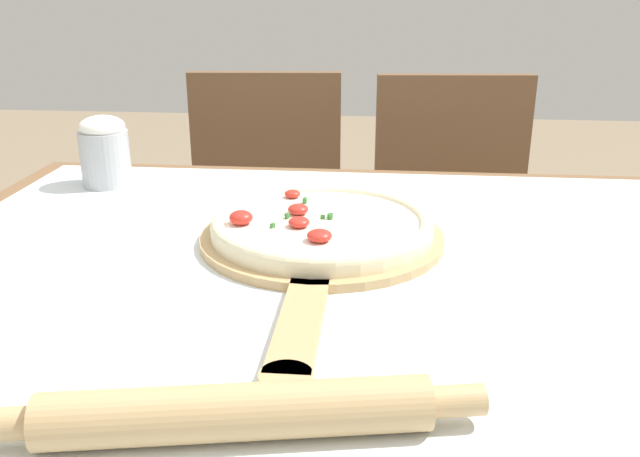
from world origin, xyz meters
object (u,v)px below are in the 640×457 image
at_px(pizza_peel, 320,244).
at_px(pizza, 321,224).
at_px(chair_right, 453,234).
at_px(flour_cup, 104,150).
at_px(chair_left, 265,228).
at_px(rolling_pin, 236,412).

relative_size(pizza_peel, pizza, 1.80).
xyz_separation_m(chair_right, flour_cup, (-0.66, -0.49, 0.32)).
xyz_separation_m(pizza_peel, pizza, (-0.00, 0.03, 0.02)).
distance_m(chair_right, flour_cup, 0.88).
bearing_deg(pizza_peel, chair_left, 105.72).
distance_m(pizza, chair_right, 0.82).
relative_size(chair_right, flour_cup, 7.36).
bearing_deg(chair_left, chair_right, -4.67).
bearing_deg(rolling_pin, chair_left, 99.03).
height_order(chair_right, flour_cup, same).
height_order(rolling_pin, chair_left, chair_left).
height_order(pizza_peel, chair_left, chair_left).
height_order(pizza, chair_right, chair_right).
distance_m(rolling_pin, flour_cup, 0.76).
relative_size(pizza_peel, chair_right, 0.61).
height_order(pizza_peel, rolling_pin, rolling_pin).
distance_m(chair_left, chair_right, 0.47).
distance_m(pizza, flour_cup, 0.46).
relative_size(pizza, rolling_pin, 0.77).
relative_size(pizza, chair_left, 0.34).
height_order(rolling_pin, flour_cup, flour_cup).
bearing_deg(flour_cup, rolling_pin, -60.78).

